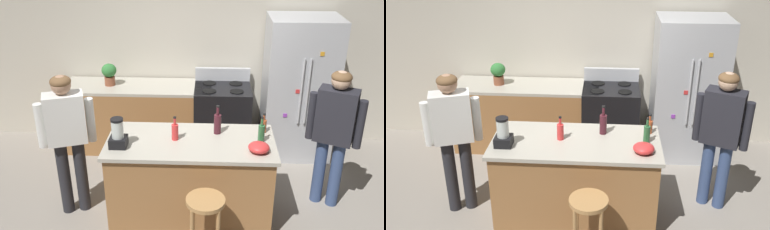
{
  "view_description": "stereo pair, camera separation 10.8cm",
  "coord_description": "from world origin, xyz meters",
  "views": [
    {
      "loc": [
        0.19,
        -3.85,
        3.0
      ],
      "look_at": [
        0.0,
        0.3,
        1.09
      ],
      "focal_mm": 39.96,
      "sensor_mm": 36.0,
      "label": 1
    },
    {
      "loc": [
        0.3,
        -3.84,
        3.0
      ],
      "look_at": [
        0.0,
        0.3,
        1.09
      ],
      "focal_mm": 39.96,
      "sensor_mm": 36.0,
      "label": 2
    }
  ],
  "objects": [
    {
      "name": "back_wall",
      "position": [
        0.0,
        1.95,
        1.35
      ],
      "size": [
        8.0,
        0.1,
        2.7
      ],
      "primitive_type": "cube",
      "color": "beige",
      "rests_on": "ground_plane"
    },
    {
      "name": "mixing_bowl",
      "position": [
        0.67,
        -0.2,
        0.98
      ],
      "size": [
        0.21,
        0.21,
        0.09
      ],
      "primitive_type": "ellipsoid",
      "color": "red",
      "rests_on": "kitchen_island"
    },
    {
      "name": "potted_plant",
      "position": [
        -1.18,
        1.55,
        1.11
      ],
      "size": [
        0.2,
        0.2,
        0.3
      ],
      "color": "brown",
      "rests_on": "back_counter_run"
    },
    {
      "name": "person_by_island_left",
      "position": [
        -1.29,
        0.05,
        0.97
      ],
      "size": [
        0.59,
        0.34,
        1.6
      ],
      "color": "#26262B",
      "rests_on": "ground_plane"
    },
    {
      "name": "blender_appliance",
      "position": [
        -0.71,
        -0.15,
        1.06
      ],
      "size": [
        0.17,
        0.17,
        0.3
      ],
      "color": "black",
      "rests_on": "kitchen_island"
    },
    {
      "name": "bar_stool",
      "position": [
        0.17,
        -0.68,
        0.55
      ],
      "size": [
        0.36,
        0.36,
        0.71
      ],
      "color": "#B7844C",
      "rests_on": "ground_plane"
    },
    {
      "name": "bottle_wine",
      "position": [
        0.27,
        0.18,
        1.05
      ],
      "size": [
        0.08,
        0.08,
        0.32
      ],
      "color": "#471923",
      "rests_on": "kitchen_island"
    },
    {
      "name": "bottle_olive_oil",
      "position": [
        0.71,
        0.01,
        1.04
      ],
      "size": [
        0.07,
        0.07,
        0.28
      ],
      "color": "#2D6638",
      "rests_on": "kitchen_island"
    },
    {
      "name": "stove_range",
      "position": [
        0.36,
        1.52,
        0.48
      ],
      "size": [
        0.76,
        0.65,
        1.12
      ],
      "color": "black",
      "rests_on": "ground_plane"
    },
    {
      "name": "back_counter_run",
      "position": [
        -0.8,
        1.55,
        0.47
      ],
      "size": [
        2.0,
        0.64,
        0.94
      ],
      "color": "#9E6B3D",
      "rests_on": "ground_plane"
    },
    {
      "name": "bottle_cooking_sauce",
      "position": [
        0.76,
        0.23,
        1.01
      ],
      "size": [
        0.06,
        0.06,
        0.22
      ],
      "color": "#B24C26",
      "rests_on": "kitchen_island"
    },
    {
      "name": "person_by_sink_right",
      "position": [
        1.53,
        0.32,
        0.96
      ],
      "size": [
        0.57,
        0.37,
        1.6
      ],
      "color": "#384C7A",
      "rests_on": "ground_plane"
    },
    {
      "name": "bottle_soda",
      "position": [
        -0.16,
        0.02,
        1.03
      ],
      "size": [
        0.07,
        0.07,
        0.26
      ],
      "color": "red",
      "rests_on": "kitchen_island"
    },
    {
      "name": "kitchen_island",
      "position": [
        0.0,
        0.0,
        0.47
      ],
      "size": [
        1.73,
        0.82,
        0.94
      ],
      "color": "#9E6B3D",
      "rests_on": "ground_plane"
    },
    {
      "name": "refrigerator",
      "position": [
        1.36,
        1.5,
        0.95
      ],
      "size": [
        0.9,
        0.73,
        1.9
      ],
      "color": "#B7BABF",
      "rests_on": "ground_plane"
    },
    {
      "name": "ground_plane",
      "position": [
        0.0,
        0.0,
        0.0
      ],
      "size": [
        14.0,
        14.0,
        0.0
      ],
      "primitive_type": "plane",
      "color": "gray"
    }
  ]
}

